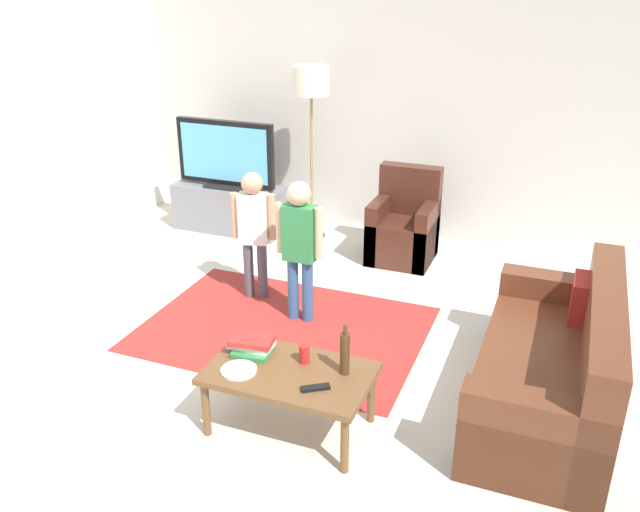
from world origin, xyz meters
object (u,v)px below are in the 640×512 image
(tv_stand, at_px, (230,209))
(plate, at_px, (239,370))
(child_near_tv, at_px, (254,224))
(coffee_table, at_px, (289,377))
(soda_can, at_px, (304,354))
(book_stack, at_px, (252,345))
(tv_remote, at_px, (315,388))
(bottle, at_px, (345,353))
(couch, at_px, (558,372))
(child_center, at_px, (300,239))
(tv, at_px, (225,155))
(armchair, at_px, (404,229))
(floor_lamp, at_px, (311,90))

(tv_stand, relative_size, plate, 5.45)
(child_near_tv, xyz_separation_m, coffee_table, (1.01, -1.55, -0.31))
(soda_can, height_order, plate, soda_can)
(book_stack, xyz_separation_m, tv_remote, (0.52, -0.22, -0.05))
(plate, bearing_deg, tv_stand, 119.84)
(coffee_table, distance_m, bottle, 0.38)
(plate, bearing_deg, couch, 27.17)
(couch, bearing_deg, tv_remote, -144.61)
(coffee_table, xyz_separation_m, bottle, (0.32, 0.10, 0.19))
(child_center, relative_size, plate, 5.34)
(couch, xyz_separation_m, bottle, (-1.20, -0.70, 0.27))
(tv, relative_size, child_center, 0.94)
(bottle, xyz_separation_m, soda_can, (-0.27, 0.02, -0.08))
(child_near_tv, xyz_separation_m, plate, (0.73, -1.67, -0.25))
(child_center, bearing_deg, couch, -14.30)
(armchair, xyz_separation_m, child_near_tv, (-0.97, -1.30, 0.38))
(couch, height_order, coffee_table, couch)
(armchair, distance_m, plate, 2.98)
(couch, relative_size, armchair, 2.00)
(tv, xyz_separation_m, soda_can, (2.06, -2.75, -0.37))
(soda_can, bearing_deg, book_stack, -177.27)
(tv_stand, distance_m, book_stack, 3.27)
(floor_lamp, relative_size, bottle, 5.43)
(tv, xyz_separation_m, book_stack, (1.70, -2.77, -0.37))
(child_near_tv, relative_size, tv_remote, 6.64)
(tv_remote, distance_m, soda_can, 0.30)
(tv, xyz_separation_m, child_near_tv, (0.99, -1.32, -0.17))
(coffee_table, height_order, book_stack, book_stack)
(armchair, xyz_separation_m, book_stack, (-0.26, -2.75, 0.18))
(child_center, bearing_deg, coffee_table, -69.45)
(couch, xyz_separation_m, floor_lamp, (-2.62, 2.24, 1.25))
(couch, relative_size, floor_lamp, 1.01)
(child_center, bearing_deg, armchair, 73.51)
(child_center, bearing_deg, floor_lamp, 109.33)
(child_near_tv, bearing_deg, soda_can, -53.32)
(floor_lamp, relative_size, book_stack, 5.93)
(child_near_tv, relative_size, bottle, 3.44)
(floor_lamp, bearing_deg, child_center, -70.67)
(coffee_table, distance_m, tv_remote, 0.26)
(tv, xyz_separation_m, child_center, (1.51, -1.55, -0.14))
(armchair, relative_size, coffee_table, 0.90)
(child_near_tv, height_order, coffee_table, child_near_tv)
(coffee_table, distance_m, book_stack, 0.34)
(book_stack, bearing_deg, soda_can, 2.73)
(armchair, height_order, plate, armchair)
(floor_lamp, distance_m, book_stack, 3.23)
(floor_lamp, bearing_deg, plate, -75.48)
(armchair, bearing_deg, child_center, -106.49)
(couch, height_order, armchair, armchair)
(tv_stand, xyz_separation_m, couch, (3.53, -2.09, 0.05))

